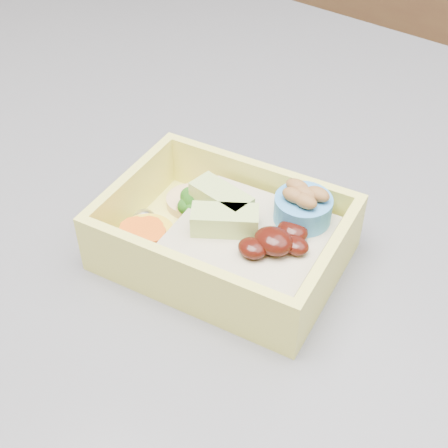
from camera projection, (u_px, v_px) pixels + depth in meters
The scene contains 1 object.
bento_box at pixel (232, 236), 0.43m from camera, with size 0.18×0.14×0.06m.
Camera 1 is at (0.14, -0.34, 1.23)m, focal length 50.00 mm.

